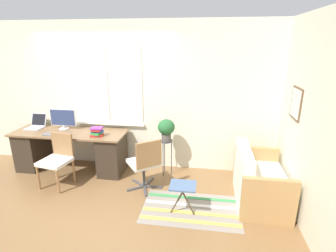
{
  "coord_description": "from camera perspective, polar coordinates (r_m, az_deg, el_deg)",
  "views": [
    {
      "loc": [
        1.87,
        -3.86,
        2.31
      ],
      "look_at": [
        1.25,
        0.17,
        1.01
      ],
      "focal_mm": 28.0,
      "sensor_mm": 36.0,
      "label": 1
    }
  ],
  "objects": [
    {
      "name": "wall_right_with_picture",
      "position": [
        4.19,
        26.44,
        2.56
      ],
      "size": [
        0.08,
        9.0,
        2.7
      ],
      "color": "beige",
      "rests_on": "ground_plane"
    },
    {
      "name": "potted_plant",
      "position": [
        4.55,
        -0.37,
        -0.49
      ],
      "size": [
        0.3,
        0.3,
        0.38
      ],
      "color": "#514C47",
      "rests_on": "plant_stand"
    },
    {
      "name": "folding_stool",
      "position": [
        3.69,
        3.25,
        -13.38
      ],
      "size": [
        0.36,
        0.3,
        0.46
      ],
      "color": "slate",
      "rests_on": "ground_plane"
    },
    {
      "name": "mouse",
      "position": [
        4.89,
        -20.51,
        -1.85
      ],
      "size": [
        0.04,
        0.06,
        0.03
      ],
      "color": "slate",
      "rests_on": "desk"
    },
    {
      "name": "desk",
      "position": [
        5.24,
        -20.3,
        -4.82
      ],
      "size": [
        2.07,
        0.69,
        0.75
      ],
      "color": "brown",
      "rests_on": "ground_plane"
    },
    {
      "name": "plant_stand",
      "position": [
        4.67,
        -0.36,
        -4.33
      ],
      "size": [
        0.22,
        0.22,
        0.66
      ],
      "color": "#333338",
      "rests_on": "ground_plane"
    },
    {
      "name": "office_chair_swivel",
      "position": [
        4.25,
        -5.0,
        -7.97
      ],
      "size": [
        0.62,
        0.63,
        0.89
      ],
      "rotation": [
        0.0,
        0.0,
        3.78
      ],
      "color": "#47474C",
      "rests_on": "ground_plane"
    },
    {
      "name": "couch_loveseat",
      "position": [
        4.25,
        19.03,
        -11.61
      ],
      "size": [
        0.7,
        1.16,
        0.84
      ],
      "rotation": [
        0.0,
        0.0,
        1.57
      ],
      "color": "white",
      "rests_on": "ground_plane"
    },
    {
      "name": "floor_rug_striped",
      "position": [
        4.01,
        5.04,
        -17.53
      ],
      "size": [
        1.41,
        0.86,
        0.01
      ],
      "color": "gray",
      "rests_on": "ground_plane"
    },
    {
      "name": "ground_plane",
      "position": [
        4.87,
        -15.34,
        -11.3
      ],
      "size": [
        14.0,
        14.0,
        0.0
      ],
      "primitive_type": "plane",
      "color": "brown"
    },
    {
      "name": "desk_chair_wooden",
      "position": [
        4.76,
        -22.98,
        -6.46
      ],
      "size": [
        0.51,
        0.52,
        0.86
      ],
      "rotation": [
        0.0,
        0.0,
        -0.17
      ],
      "color": "olive",
      "rests_on": "ground_plane"
    },
    {
      "name": "book_stack",
      "position": [
        4.72,
        -15.23,
        -1.21
      ],
      "size": [
        0.23,
        0.2,
        0.16
      ],
      "color": "red",
      "rests_on": "desk"
    },
    {
      "name": "wall_back_with_window",
      "position": [
        5.08,
        -13.14,
        6.4
      ],
      "size": [
        9.0,
        0.12,
        2.7
      ],
      "color": "beige",
      "rests_on": "ground_plane"
    },
    {
      "name": "keyboard",
      "position": [
        5.04,
        -23.47,
        -1.74
      ],
      "size": [
        0.41,
        0.13,
        0.02
      ],
      "color": "slate",
      "rests_on": "desk"
    },
    {
      "name": "laptop",
      "position": [
        5.61,
        -26.81,
        0.2
      ],
      "size": [
        0.3,
        0.34,
        0.25
      ],
      "color": "#B7B7BC",
      "rests_on": "desk"
    },
    {
      "name": "monitor",
      "position": [
        5.28,
        -21.88,
        1.45
      ],
      "size": [
        0.5,
        0.18,
        0.38
      ],
      "color": "silver",
      "rests_on": "desk"
    }
  ]
}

